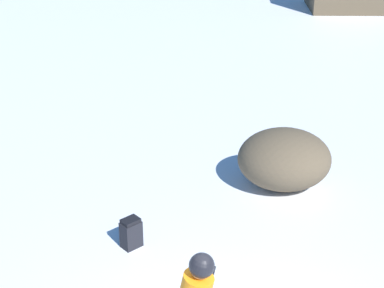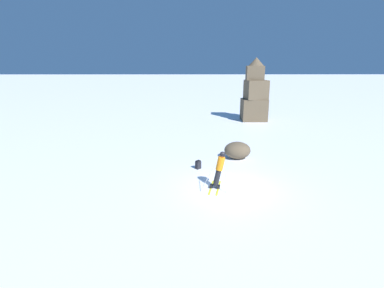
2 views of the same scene
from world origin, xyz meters
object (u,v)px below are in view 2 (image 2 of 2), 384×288
at_px(spare_backpack, 198,165).
at_px(exposed_boulder_0, 237,150).
at_px(skier, 219,167).
at_px(rock_pillar, 255,95).

distance_m(spare_backpack, exposed_boulder_0, 3.24).
relative_size(spare_backpack, exposed_boulder_0, 0.30).
bearing_deg(skier, exposed_boulder_0, 82.61).
bearing_deg(spare_backpack, skier, 67.07).
relative_size(skier, exposed_boulder_0, 1.15).
relative_size(skier, rock_pillar, 0.29).
bearing_deg(exposed_boulder_0, rock_pillar, 73.90).
xyz_separation_m(spare_backpack, exposed_boulder_0, (2.58, 1.94, 0.30)).
xyz_separation_m(rock_pillar, exposed_boulder_0, (-3.81, -13.21, -2.19)).
bearing_deg(rock_pillar, skier, -106.87).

